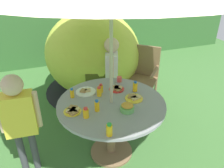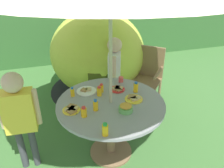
# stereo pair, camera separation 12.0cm
# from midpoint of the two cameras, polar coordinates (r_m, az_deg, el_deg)

# --- Properties ---
(ground_plane) EXTENTS (10.00, 10.00, 0.02)m
(ground_plane) POSITION_cam_midpoint_polar(r_m,az_deg,el_deg) (2.93, 0.95, -17.40)
(ground_plane) COLOR #3D6B33
(hedge_backdrop) EXTENTS (9.00, 0.70, 1.86)m
(hedge_backdrop) POSITION_cam_midpoint_polar(r_m,az_deg,el_deg) (5.57, -10.19, 15.79)
(hedge_backdrop) COLOR #33602D
(hedge_backdrop) RESTS_ON ground_plane
(garden_table) EXTENTS (1.21, 1.21, 0.76)m
(garden_table) POSITION_cam_midpoint_polar(r_m,az_deg,el_deg) (2.54, 1.05, -7.76)
(garden_table) COLOR brown
(garden_table) RESTS_ON ground_plane
(wooden_chair) EXTENTS (0.70, 0.70, 0.97)m
(wooden_chair) POSITION_cam_midpoint_polar(r_m,az_deg,el_deg) (3.64, 9.69, 2.60)
(wooden_chair) COLOR brown
(wooden_chair) RESTS_ON ground_plane
(dome_tent) EXTENTS (2.03, 2.03, 1.47)m
(dome_tent) POSITION_cam_midpoint_polar(r_m,az_deg,el_deg) (3.96, -2.90, 8.10)
(dome_tent) COLOR #B2C63F
(dome_tent) RESTS_ON ground_plane
(child_in_white_shirt) EXTENTS (0.27, 0.40, 1.23)m
(child_in_white_shirt) POSITION_cam_midpoint_polar(r_m,az_deg,el_deg) (3.21, 1.73, 4.32)
(child_in_white_shirt) COLOR brown
(child_in_white_shirt) RESTS_ON ground_plane
(child_in_yellow_shirt) EXTENTS (0.41, 0.21, 1.21)m
(child_in_yellow_shirt) POSITION_cam_midpoint_polar(r_m,az_deg,el_deg) (2.44, -21.72, -6.61)
(child_in_yellow_shirt) COLOR #3F3F47
(child_in_yellow_shirt) RESTS_ON ground_plane
(snack_bowl) EXTENTS (0.15, 0.15, 0.09)m
(snack_bowl) POSITION_cam_midpoint_polar(r_m,az_deg,el_deg) (2.28, 5.12, -6.26)
(snack_bowl) COLOR #66B259
(snack_bowl) RESTS_ON garden_table
(plate_near_left) EXTENTS (0.24, 0.24, 0.03)m
(plate_near_left) POSITION_cam_midpoint_polar(r_m,az_deg,el_deg) (2.65, -5.38, -1.78)
(plate_near_left) COLOR white
(plate_near_left) RESTS_ON garden_table
(plate_center_front) EXTENTS (0.20, 0.20, 0.03)m
(plate_center_front) POSITION_cam_midpoint_polar(r_m,az_deg,el_deg) (2.50, 7.07, -3.81)
(plate_center_front) COLOR yellow
(plate_center_front) RESTS_ON garden_table
(plate_center_back) EXTENTS (0.18, 0.19, 0.03)m
(plate_center_back) POSITION_cam_midpoint_polar(r_m,az_deg,el_deg) (2.33, -9.06, -6.57)
(plate_center_back) COLOR yellow
(plate_center_back) RESTS_ON garden_table
(plate_far_left) EXTENTS (0.19, 0.19, 0.03)m
(plate_far_left) POSITION_cam_midpoint_polar(r_m,az_deg,el_deg) (2.68, 2.73, -1.28)
(plate_far_left) COLOR red
(plate_far_left) RESTS_ON garden_table
(juice_bottle_near_right) EXTENTS (0.06, 0.06, 0.12)m
(juice_bottle_near_right) POSITION_cam_midpoint_polar(r_m,az_deg,el_deg) (2.54, -1.99, -1.94)
(juice_bottle_near_right) COLOR yellow
(juice_bottle_near_right) RESTS_ON garden_table
(juice_bottle_far_right) EXTENTS (0.06, 0.06, 0.13)m
(juice_bottle_far_right) POSITION_cam_midpoint_polar(r_m,az_deg,el_deg) (2.63, 7.53, -0.85)
(juice_bottle_far_right) COLOR yellow
(juice_bottle_far_right) RESTS_ON garden_table
(juice_bottle_mid_left) EXTENTS (0.05, 0.05, 0.11)m
(juice_bottle_mid_left) POSITION_cam_midpoint_polar(r_m,az_deg,el_deg) (2.56, -8.94, -2.11)
(juice_bottle_mid_left) COLOR yellow
(juice_bottle_mid_left) RESTS_ON garden_table
(juice_bottle_mid_right) EXTENTS (0.05, 0.05, 0.13)m
(juice_bottle_mid_right) POSITION_cam_midpoint_polar(r_m,az_deg,el_deg) (2.28, -2.80, -5.59)
(juice_bottle_mid_right) COLOR yellow
(juice_bottle_mid_right) RESTS_ON garden_table
(juice_bottle_front_edge) EXTENTS (0.05, 0.05, 0.11)m
(juice_bottle_front_edge) POSITION_cam_midpoint_polar(r_m,az_deg,el_deg) (2.61, -1.45, -1.10)
(juice_bottle_front_edge) COLOR yellow
(juice_bottle_front_edge) RESTS_ON garden_table
(juice_bottle_back_edge) EXTENTS (0.06, 0.06, 0.11)m
(juice_bottle_back_edge) POSITION_cam_midpoint_polar(r_m,az_deg,el_deg) (2.21, -5.78, -7.30)
(juice_bottle_back_edge) COLOR yellow
(juice_bottle_back_edge) RESTS_ON garden_table
(juice_bottle_spot_a) EXTENTS (0.06, 0.06, 0.13)m
(juice_bottle_spot_a) POSITION_cam_midpoint_polar(r_m,az_deg,el_deg) (1.97, -0.01, -11.84)
(juice_bottle_spot_a) COLOR yellow
(juice_bottle_spot_a) RESTS_ON garden_table
(cup_near) EXTENTS (0.06, 0.06, 0.07)m
(cup_near) POSITION_cam_midpoint_polar(r_m,az_deg,el_deg) (2.86, 3.56, 1.19)
(cup_near) COLOR #E04C47
(cup_near) RESTS_ON garden_table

